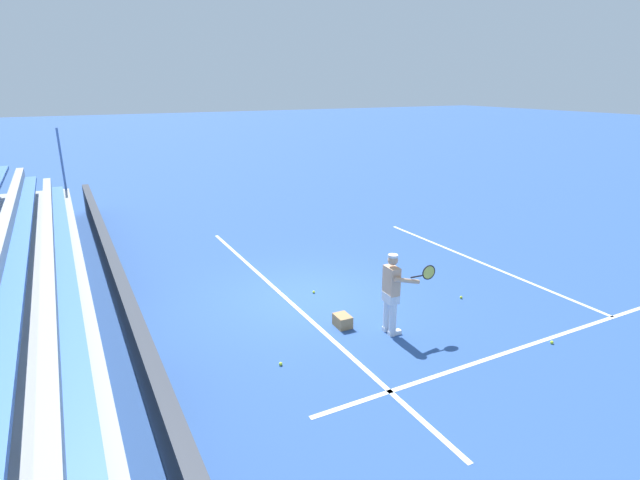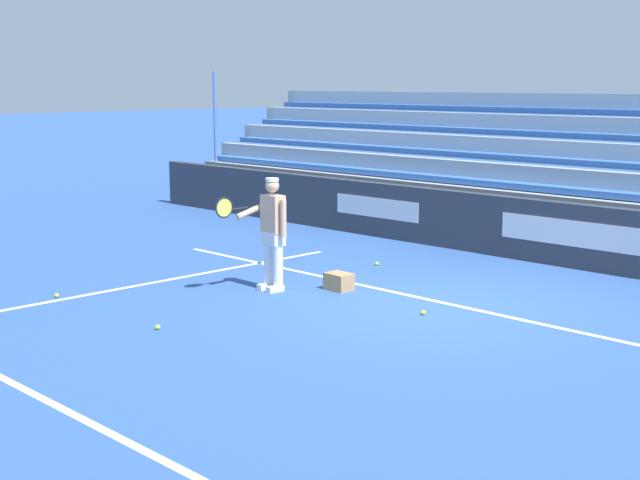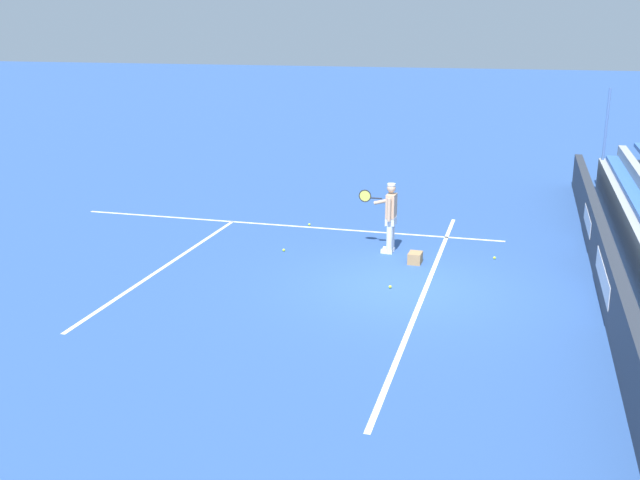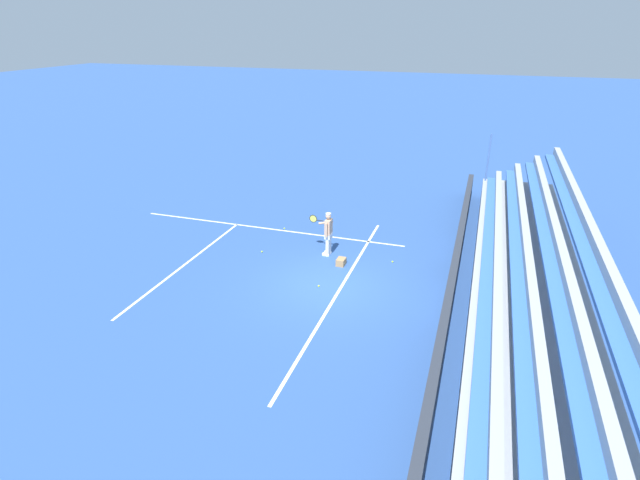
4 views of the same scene
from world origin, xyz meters
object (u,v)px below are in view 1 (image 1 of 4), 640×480
at_px(tennis_player, 392,293).
at_px(tennis_ball_far_left, 461,297).
at_px(tennis_ball_far_right, 281,364).
at_px(tennis_ball_toward_net, 314,292).
at_px(ball_box_cardboard, 343,321).
at_px(tennis_ball_near_player, 552,342).

height_order(tennis_player, tennis_ball_far_left, tennis_player).
xyz_separation_m(tennis_ball_far_left, tennis_ball_far_right, (0.72, -5.02, 0.00)).
bearing_deg(tennis_ball_toward_net, tennis_ball_far_right, -37.43).
xyz_separation_m(tennis_player, ball_box_cardboard, (-0.70, -0.74, -0.76)).
bearing_deg(tennis_ball_far_left, ball_box_cardboard, -91.43).
relative_size(ball_box_cardboard, tennis_ball_toward_net, 6.06).
distance_m(tennis_player, tennis_ball_near_player, 3.29).
height_order(ball_box_cardboard, tennis_ball_toward_net, ball_box_cardboard).
distance_m(tennis_ball_toward_net, tennis_ball_near_player, 5.38).
height_order(tennis_ball_toward_net, tennis_ball_near_player, same).
bearing_deg(ball_box_cardboard, tennis_ball_near_player, 52.16).
relative_size(ball_box_cardboard, tennis_ball_near_player, 6.06).
bearing_deg(tennis_ball_far_left, tennis_ball_toward_net, -122.82).
xyz_separation_m(ball_box_cardboard, tennis_ball_near_player, (2.57, 3.31, -0.10)).
height_order(tennis_ball_toward_net, tennis_ball_far_right, same).
xyz_separation_m(tennis_ball_toward_net, tennis_ball_near_player, (4.42, 3.06, 0.00)).
bearing_deg(tennis_player, tennis_ball_far_right, -87.70).
distance_m(ball_box_cardboard, tennis_ball_far_right, 1.95).
bearing_deg(tennis_ball_toward_net, tennis_ball_far_left, 57.18).
bearing_deg(tennis_player, tennis_ball_near_player, 53.97).
bearing_deg(tennis_ball_far_right, tennis_player, 92.30).
height_order(tennis_player, tennis_ball_toward_net, tennis_player).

